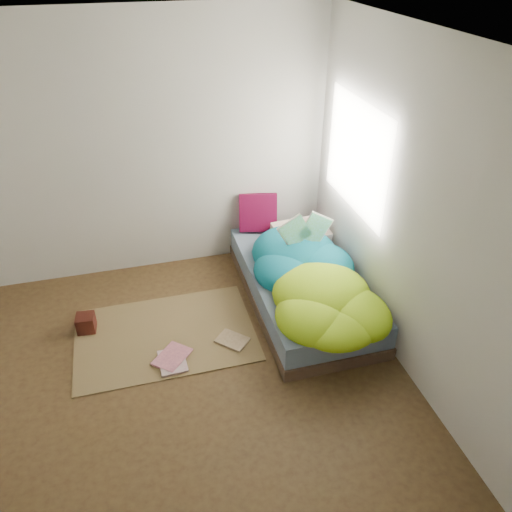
{
  "coord_description": "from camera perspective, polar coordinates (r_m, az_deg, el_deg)",
  "views": [
    {
      "loc": [
        -0.24,
        -2.96,
        3.1
      ],
      "look_at": [
        0.76,
        0.75,
        0.58
      ],
      "focal_mm": 35.0,
      "sensor_mm": 36.0,
      "label": 1
    }
  ],
  "objects": [
    {
      "name": "room_walls",
      "position": [
        3.32,
        -9.22,
        6.44
      ],
      "size": [
        3.54,
        3.54,
        2.62
      ],
      "color": "#B8B6AF",
      "rests_on": "ground"
    },
    {
      "name": "floor_book_c",
      "position": [
        4.47,
        -3.4,
        -10.34
      ],
      "size": [
        0.33,
        0.33,
        0.02
      ],
      "primitive_type": "imported",
      "rotation": [
        0.0,
        0.0,
        0.79
      ],
      "color": "tan",
      "rests_on": "rug"
    },
    {
      "name": "wooden_box",
      "position": [
        4.85,
        -18.85,
        -7.25
      ],
      "size": [
        0.17,
        0.17,
        0.16
      ],
      "primitive_type": "cube",
      "rotation": [
        0.0,
        0.0,
        -0.08
      ],
      "color": "#3A140D",
      "rests_on": "rug"
    },
    {
      "name": "pillow_magenta",
      "position": [
        5.41,
        0.23,
        5.01
      ],
      "size": [
        0.42,
        0.22,
        0.41
      ],
      "primitive_type": "cube",
      "rotation": [
        0.0,
        0.0,
        -0.24
      ],
      "color": "#4B051D",
      "rests_on": "bed"
    },
    {
      "name": "open_book",
      "position": [
        4.71,
        5.76,
        4.01
      ],
      "size": [
        0.44,
        0.11,
        0.27
      ],
      "primitive_type": null,
      "rotation": [
        0.0,
        0.0,
        0.04
      ],
      "color": "green",
      "rests_on": "duvet"
    },
    {
      "name": "floor_book_a",
      "position": [
        4.39,
        -10.99,
        -12.05
      ],
      "size": [
        0.23,
        0.31,
        0.02
      ],
      "primitive_type": "imported",
      "rotation": [
        0.0,
        0.0,
        0.03
      ],
      "color": "beige",
      "rests_on": "rug"
    },
    {
      "name": "rug",
      "position": [
        4.68,
        -10.31,
        -8.84
      ],
      "size": [
        1.6,
        1.1,
        0.01
      ],
      "primitive_type": "cube",
      "color": "brown",
      "rests_on": "ground"
    },
    {
      "name": "floor_book_b",
      "position": [
        4.48,
        -10.78,
        -10.81
      ],
      "size": [
        0.38,
        0.39,
        0.03
      ],
      "primitive_type": "imported",
      "rotation": [
        0.0,
        0.0,
        -0.74
      ],
      "color": "#D87C87",
      "rests_on": "rug"
    },
    {
      "name": "pillow_floral",
      "position": [
        5.32,
        5.14,
        2.64
      ],
      "size": [
        0.59,
        0.4,
        0.13
      ],
      "primitive_type": "cube",
      "rotation": [
        0.0,
        0.0,
        0.08
      ],
      "color": "silver",
      "rests_on": "bed"
    },
    {
      "name": "ground",
      "position": [
        4.29,
        -7.42,
        -13.39
      ],
      "size": [
        3.5,
        3.5,
        0.0
      ],
      "primitive_type": "cube",
      "color": "#3F2918",
      "rests_on": "ground"
    },
    {
      "name": "bed",
      "position": [
        4.92,
        5.26,
        -3.47
      ],
      "size": [
        1.0,
        2.0,
        0.34
      ],
      "color": "#392C1F",
      "rests_on": "ground"
    },
    {
      "name": "duvet",
      "position": [
        4.56,
        6.4,
        -1.61
      ],
      "size": [
        0.96,
        1.84,
        0.34
      ],
      "primitive_type": null,
      "color": "#07536F",
      "rests_on": "bed"
    }
  ]
}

